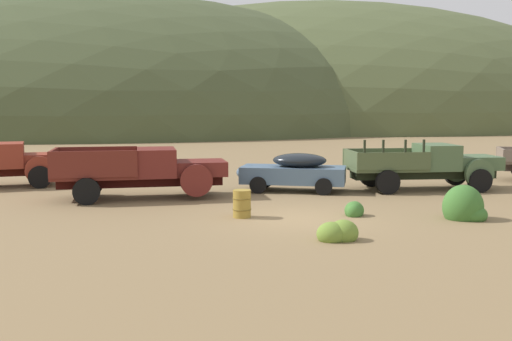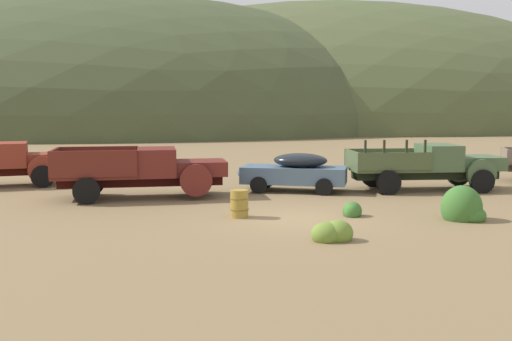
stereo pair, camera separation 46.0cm
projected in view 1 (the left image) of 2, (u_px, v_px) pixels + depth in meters
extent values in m
plane|color=olive|center=(295.00, 219.00, 18.71)|extent=(300.00, 300.00, 0.00)
ellipsoid|color=#424C2D|center=(85.00, 128.00, 87.07)|extent=(102.92, 72.24, 37.23)
ellipsoid|color=#4C5633|center=(321.00, 124.00, 99.38)|extent=(96.82, 74.03, 38.48)
cube|color=maroon|center=(45.00, 160.00, 26.29)|extent=(2.04, 2.04, 0.55)
cube|color=#B7B2A8|center=(64.00, 160.00, 26.56)|extent=(0.35, 1.15, 0.44)
cylinder|color=maroon|center=(40.00, 170.00, 25.32)|extent=(1.21, 0.46, 1.20)
cylinder|color=maroon|center=(40.00, 166.00, 27.19)|extent=(1.21, 0.46, 1.20)
cube|color=maroon|center=(8.00, 155.00, 25.77)|extent=(1.67, 2.18, 1.05)
cube|color=black|center=(22.00, 150.00, 25.93)|extent=(0.44, 1.61, 0.59)
cylinder|color=black|center=(40.00, 177.00, 25.30)|extent=(1.00, 0.50, 0.96)
cylinder|color=black|center=(40.00, 172.00, 27.27)|extent=(1.00, 0.50, 0.96)
cube|color=black|center=(141.00, 181.00, 22.65)|extent=(6.16, 1.57, 0.36)
cube|color=maroon|center=(200.00, 168.00, 23.04)|extent=(2.08, 1.96, 0.55)
cube|color=#B7B2A8|center=(223.00, 168.00, 23.22)|extent=(0.20, 1.23, 0.44)
cylinder|color=maroon|center=(196.00, 181.00, 22.00)|extent=(1.21, 0.29, 1.20)
cylinder|color=maroon|center=(191.00, 174.00, 24.06)|extent=(1.21, 0.29, 1.20)
cube|color=maroon|center=(156.00, 162.00, 22.68)|extent=(1.60, 2.18, 1.05)
cube|color=black|center=(173.00, 156.00, 22.79)|extent=(0.21, 1.74, 0.59)
cube|color=maroon|center=(96.00, 176.00, 22.30)|extent=(3.27, 2.43, 0.12)
cube|color=maroon|center=(93.00, 164.00, 21.19)|extent=(3.07, 0.39, 0.95)
cube|color=maroon|center=(97.00, 159.00, 23.28)|extent=(3.07, 0.39, 0.95)
cube|color=maroon|center=(54.00, 162.00, 21.95)|extent=(0.30, 2.15, 0.95)
cylinder|color=black|center=(191.00, 181.00, 24.15)|extent=(0.98, 0.37, 0.96)
cylinder|color=black|center=(87.00, 191.00, 21.21)|extent=(0.98, 0.37, 0.96)
cylinder|color=black|center=(91.00, 183.00, 23.38)|extent=(0.98, 0.37, 0.96)
cube|color=slate|center=(293.00, 175.00, 24.43)|extent=(4.52, 2.85, 0.68)
ellipsoid|color=black|center=(300.00, 160.00, 24.32)|extent=(2.53, 2.07, 0.57)
ellipsoid|color=slate|center=(248.00, 172.00, 24.77)|extent=(1.28, 1.58, 0.61)
cylinder|color=black|center=(265.00, 180.00, 25.55)|extent=(0.71, 0.39, 0.68)
cylinder|color=black|center=(258.00, 185.00, 23.88)|extent=(0.71, 0.39, 0.68)
cylinder|color=black|center=(327.00, 181.00, 25.07)|extent=(0.71, 0.39, 0.68)
cylinder|color=black|center=(324.00, 187.00, 23.40)|extent=(0.71, 0.39, 0.68)
cube|color=#232B1B|center=(423.00, 174.00, 24.95)|extent=(5.99, 1.06, 0.36)
cube|color=#47603D|center=(473.00, 162.00, 25.15)|extent=(1.91, 1.79, 0.55)
cube|color=#B7B2A8|center=(493.00, 163.00, 25.26)|extent=(0.09, 1.22, 0.44)
cylinder|color=#47603D|center=(479.00, 174.00, 24.13)|extent=(1.20, 0.19, 1.20)
cylinder|color=#47603D|center=(456.00, 168.00, 26.20)|extent=(1.20, 0.19, 1.20)
cube|color=#47603D|center=(436.00, 157.00, 24.94)|extent=(1.41, 2.05, 1.05)
cube|color=black|center=(451.00, 152.00, 24.98)|extent=(0.07, 1.73, 0.59)
cube|color=#495735|center=(385.00, 169.00, 24.74)|extent=(3.04, 2.16, 0.12)
cube|color=#495735|center=(394.00, 161.00, 23.64)|extent=(3.02, 0.13, 0.70)
cube|color=#495735|center=(377.00, 156.00, 25.74)|extent=(3.02, 0.13, 0.70)
cube|color=#495735|center=(351.00, 159.00, 24.53)|extent=(0.12, 2.13, 0.70)
cube|color=#232B1B|center=(365.00, 146.00, 23.44)|extent=(0.08, 0.08, 0.50)
cube|color=#232B1B|center=(383.00, 146.00, 23.52)|extent=(0.08, 0.08, 0.50)
cube|color=#232B1B|center=(405.00, 146.00, 23.63)|extent=(0.08, 0.08, 0.50)
cube|color=#232B1B|center=(424.00, 146.00, 23.71)|extent=(0.08, 0.08, 0.50)
cylinder|color=black|center=(480.00, 181.00, 24.10)|extent=(0.96, 0.29, 0.96)
cylinder|color=black|center=(455.00, 174.00, 26.29)|extent=(0.96, 0.29, 0.96)
cylinder|color=black|center=(388.00, 182.00, 23.67)|extent=(0.96, 0.29, 0.96)
cylinder|color=black|center=(371.00, 175.00, 25.85)|extent=(0.96, 0.29, 0.96)
cube|color=#746354|center=(501.00, 154.00, 27.87)|extent=(0.77, 1.93, 0.55)
cylinder|color=olive|center=(242.00, 204.00, 18.88)|extent=(0.57, 0.57, 0.88)
torus|color=brown|center=(242.00, 198.00, 18.86)|extent=(0.61, 0.61, 0.03)
torus|color=brown|center=(242.00, 209.00, 18.90)|extent=(0.61, 0.61, 0.03)
ellipsoid|color=olive|center=(332.00, 234.00, 15.72)|extent=(0.80, 0.72, 0.65)
ellipsoid|color=olive|center=(343.00, 233.00, 15.79)|extent=(0.80, 0.72, 0.70)
ellipsoid|color=#3D702D|center=(469.00, 214.00, 18.63)|extent=(0.82, 0.74, 0.61)
ellipsoid|color=#3D702D|center=(473.00, 215.00, 18.46)|extent=(0.85, 0.77, 0.61)
ellipsoid|color=#3D702D|center=(463.00, 207.00, 18.63)|extent=(1.27, 1.14, 1.39)
ellipsoid|color=#3D702D|center=(355.00, 210.00, 19.26)|extent=(0.55, 0.50, 0.59)
ellipsoid|color=#3D702D|center=(354.00, 211.00, 19.18)|extent=(0.63, 0.56, 0.61)
ellipsoid|color=#3D702D|center=(354.00, 212.00, 19.06)|extent=(0.49, 0.44, 0.53)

